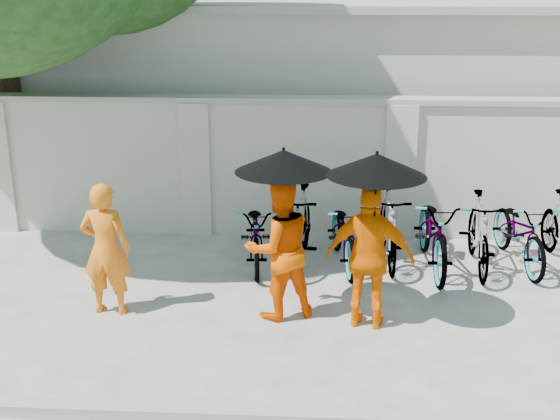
{
  "coord_description": "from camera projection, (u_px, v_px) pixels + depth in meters",
  "views": [
    {
      "loc": [
        0.84,
        -6.92,
        3.63
      ],
      "look_at": [
        0.38,
        0.91,
        1.1
      ],
      "focal_mm": 45.0,
      "sensor_mm": 36.0,
      "label": 1
    }
  ],
  "objects": [
    {
      "name": "ground",
      "position": [
        241.0,
        329.0,
        7.73
      ],
      "size": [
        80.0,
        80.0,
        0.0
      ],
      "primitive_type": "plane",
      "color": "beige"
    },
    {
      "name": "kerb",
      "position": [
        219.0,
        415.0,
        6.1
      ],
      "size": [
        40.0,
        0.16,
        0.12
      ],
      "primitive_type": "cube",
      "color": "#A2A08F",
      "rests_on": "ground"
    },
    {
      "name": "compound_wall",
      "position": [
        330.0,
        170.0,
        10.41
      ],
      "size": [
        20.0,
        0.3,
        2.0
      ],
      "primitive_type": "cube",
      "color": "beige",
      "rests_on": "ground"
    },
    {
      "name": "building_behind",
      "position": [
        380.0,
        92.0,
        13.78
      ],
      "size": [
        14.0,
        6.0,
        3.2
      ],
      "primitive_type": "cube",
      "color": "beige",
      "rests_on": "ground"
    },
    {
      "name": "monk_left",
      "position": [
        106.0,
        249.0,
        7.92
      ],
      "size": [
        0.59,
        0.4,
        1.56
      ],
      "primitive_type": "imported",
      "rotation": [
        0.0,
        0.0,
        3.09
      ],
      "color": "orange",
      "rests_on": "ground"
    },
    {
      "name": "monk_center",
      "position": [
        279.0,
        249.0,
        7.82
      ],
      "size": [
        0.98,
        0.89,
        1.64
      ],
      "primitive_type": "imported",
      "rotation": [
        0.0,
        0.0,
        3.56
      ],
      "color": "#FF5700",
      "rests_on": "ground"
    },
    {
      "name": "parasol_center",
      "position": [
        284.0,
        161.0,
        7.43
      ],
      "size": [
        1.05,
        1.05,
        1.04
      ],
      "color": "black",
      "rests_on": "ground"
    },
    {
      "name": "monk_right",
      "position": [
        370.0,
        257.0,
        7.59
      ],
      "size": [
        1.01,
        0.58,
        1.63
      ],
      "primitive_type": "imported",
      "rotation": [
        0.0,
        0.0,
        2.94
      ],
      "color": "#F96F00",
      "rests_on": "ground"
    },
    {
      "name": "parasol_right",
      "position": [
        377.0,
        165.0,
        7.19
      ],
      "size": [
        1.04,
        1.04,
        1.06
      ],
      "color": "black",
      "rests_on": "ground"
    },
    {
      "name": "bike_0",
      "position": [
        257.0,
        233.0,
        9.4
      ],
      "size": [
        0.78,
        1.75,
        0.89
      ],
      "primitive_type": "imported",
      "rotation": [
        0.0,
        0.0,
        0.11
      ],
      "color": "slate",
      "rests_on": "ground"
    },
    {
      "name": "bike_1",
      "position": [
        301.0,
        227.0,
        9.43
      ],
      "size": [
        0.67,
        1.77,
        1.04
      ],
      "primitive_type": "imported",
      "rotation": [
        0.0,
        0.0,
        -0.11
      ],
      "color": "slate",
      "rests_on": "ground"
    },
    {
      "name": "bike_2",
      "position": [
        345.0,
        234.0,
        9.38
      ],
      "size": [
        0.82,
        1.78,
        0.9
      ],
      "primitive_type": "imported",
      "rotation": [
        0.0,
        0.0,
        0.14
      ],
      "color": "slate",
      "rests_on": "ground"
    },
    {
      "name": "bike_3",
      "position": [
        388.0,
        227.0,
        9.45
      ],
      "size": [
        0.52,
        1.72,
        1.03
      ],
      "primitive_type": "imported",
      "rotation": [
        0.0,
        0.0,
        0.02
      ],
      "color": "slate",
      "rests_on": "ground"
    },
    {
      "name": "bike_4",
      "position": [
        434.0,
        232.0,
        9.25
      ],
      "size": [
        0.71,
        1.96,
        1.03
      ],
      "primitive_type": "imported",
      "rotation": [
        0.0,
        0.0,
        0.01
      ],
      "color": "slate",
      "rests_on": "ground"
    },
    {
      "name": "bike_5",
      "position": [
        479.0,
        233.0,
        9.23
      ],
      "size": [
        0.59,
        1.71,
        1.01
      ],
      "primitive_type": "imported",
      "rotation": [
        0.0,
        0.0,
        -0.07
      ],
      "color": "slate",
      "rests_on": "ground"
    },
    {
      "name": "bike_6",
      "position": [
        520.0,
        232.0,
        9.39
      ],
      "size": [
        0.81,
        1.84,
        0.94
      ],
      "primitive_type": "imported",
      "rotation": [
        0.0,
        0.0,
        0.11
      ],
      "color": "slate",
      "rests_on": "ground"
    }
  ]
}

